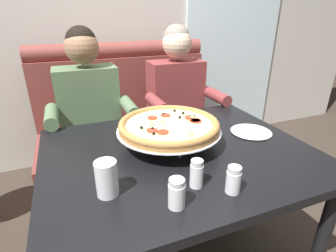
{
  "coord_description": "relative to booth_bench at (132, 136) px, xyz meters",
  "views": [
    {
      "loc": [
        -0.45,
        -0.98,
        1.34
      ],
      "look_at": [
        -0.03,
        0.06,
        0.85
      ],
      "focal_mm": 27.84,
      "sensor_mm": 36.0,
      "label": 1
    }
  ],
  "objects": [
    {
      "name": "back_wall_with_window",
      "position": [
        0.0,
        0.57,
        1.0
      ],
      "size": [
        6.0,
        0.12,
        2.8
      ],
      "primitive_type": "cube",
      "color": "beige",
      "rests_on": "ground_plane"
    },
    {
      "name": "window_panel",
      "position": [
        1.27,
        0.5,
        1.0
      ],
      "size": [
        1.1,
        0.02,
        2.8
      ],
      "primitive_type": "cube",
      "color": "white",
      "rests_on": "ground_plane"
    },
    {
      "name": "booth_bench",
      "position": [
        0.0,
        0.0,
        0.0
      ],
      "size": [
        1.44,
        0.78,
        1.13
      ],
      "color": "brown",
      "rests_on": "ground_plane"
    },
    {
      "name": "dining_table",
      "position": [
        0.0,
        -0.96,
        0.26
      ],
      "size": [
        1.23,
        0.97,
        0.75
      ],
      "color": "black",
      "rests_on": "ground_plane"
    },
    {
      "name": "diner_left",
      "position": [
        -0.32,
        -0.27,
        0.31
      ],
      "size": [
        0.54,
        0.64,
        1.27
      ],
      "color": "#2D3342",
      "rests_on": "ground_plane"
    },
    {
      "name": "diner_right",
      "position": [
        0.32,
        -0.27,
        0.31
      ],
      "size": [
        0.54,
        0.64,
        1.27
      ],
      "color": "#2D3342",
      "rests_on": "ground_plane"
    },
    {
      "name": "pizza",
      "position": [
        -0.02,
        -0.89,
        0.45
      ],
      "size": [
        0.5,
        0.5,
        0.13
      ],
      "color": "silver",
      "rests_on": "dining_table"
    },
    {
      "name": "shaker_pepper_flakes",
      "position": [
        0.05,
        -1.31,
        0.39
      ],
      "size": [
        0.05,
        0.05,
        0.1
      ],
      "color": "white",
      "rests_on": "dining_table"
    },
    {
      "name": "shaker_parmesan",
      "position": [
        -0.17,
        -1.31,
        0.4
      ],
      "size": [
        0.06,
        0.06,
        0.11
      ],
      "color": "white",
      "rests_on": "dining_table"
    },
    {
      "name": "shaker_oregano",
      "position": [
        -0.05,
        -1.23,
        0.4
      ],
      "size": [
        0.05,
        0.05,
        0.11
      ],
      "color": "white",
      "rests_on": "dining_table"
    },
    {
      "name": "plate_near_left",
      "position": [
        0.44,
        -0.92,
        0.36
      ],
      "size": [
        0.22,
        0.22,
        0.02
      ],
      "color": "white",
      "rests_on": "dining_table"
    },
    {
      "name": "drinking_glass",
      "position": [
        -0.36,
        -1.16,
        0.41
      ],
      "size": [
        0.08,
        0.08,
        0.13
      ],
      "color": "silver",
      "rests_on": "dining_table"
    },
    {
      "name": "patio_chair",
      "position": [
        1.33,
        1.07,
        0.13
      ],
      "size": [
        0.4,
        0.4,
        0.86
      ],
      "color": "black",
      "rests_on": "ground_plane"
    }
  ]
}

